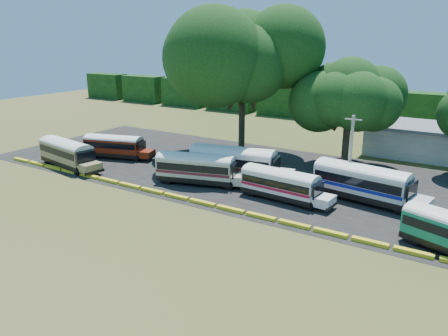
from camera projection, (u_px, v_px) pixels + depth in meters
The scene contains 14 objects.
ground at pixel (183, 204), 39.69m from camera, with size 160.00×160.00×0.00m, color #3B551C.
asphalt_strip at pixel (255, 173), 48.91m from camera, with size 64.00×24.00×0.02m, color black.
curb at pixel (189, 200), 40.46m from camera, with size 53.70×0.45×0.30m.
terminal_building at pixel (444, 143), 54.25m from camera, with size 19.00×9.00×4.00m.
treeline_backdrop at pixel (346, 105), 77.74m from camera, with size 130.00×4.00×6.00m.
bus_beige at pixel (67, 152), 50.55m from camera, with size 10.10×4.00×3.23m.
bus_red at pixel (115, 145), 54.50m from camera, with size 9.16×4.62×2.93m.
bus_cream_west at pixel (198, 167), 44.79m from camera, with size 10.07×4.94×3.22m.
bus_cream_east at pixel (235, 161), 46.02m from camera, with size 11.30×4.62×3.62m.
bus_white_red at pixel (282, 183), 40.40m from camera, with size 9.03×2.81×2.92m.
bus_white_blue at pixel (364, 181), 39.94m from camera, with size 10.75×4.09×3.45m.
tree_west at pixel (243, 55), 53.30m from camera, with size 14.82×14.82×17.92m.
tree_center at pixel (350, 88), 49.06m from camera, with size 9.44×9.44×12.59m.
utility_pole at pixel (350, 154), 41.79m from camera, with size 1.60×0.30×7.60m.
Camera 1 is at (22.91, -29.37, 14.59)m, focal length 35.00 mm.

